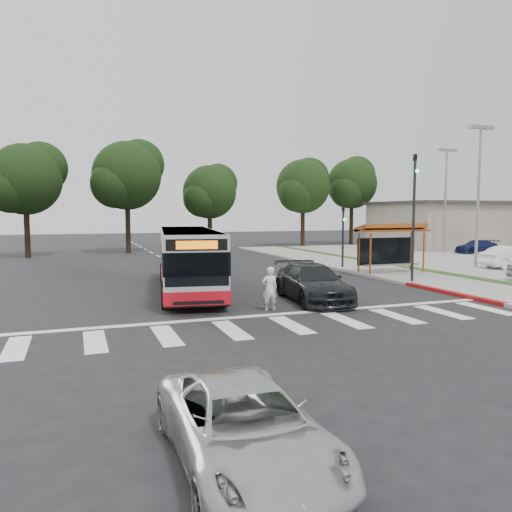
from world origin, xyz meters
name	(u,v)px	position (x,y,z in m)	size (l,w,h in m)	color
ground	(242,300)	(0.00, 0.00, 0.00)	(140.00, 140.00, 0.00)	black
sidewalk_east	(366,268)	(11.00, 8.00, 0.06)	(4.00, 40.00, 0.12)	gray
curb_east	(338,269)	(9.00, 8.00, 0.07)	(0.30, 40.00, 0.15)	#9E9991
curb_east_red	(451,293)	(9.00, -2.00, 0.08)	(0.32, 6.00, 0.15)	maroon
parking_lot	(488,259)	(23.00, 10.00, 0.05)	(18.00, 36.00, 0.10)	gray
commercial_building	(451,226)	(30.00, 22.00, 2.20)	(14.00, 10.00, 4.40)	#AA9E8E
building_roof_cap	(452,203)	(30.00, 22.00, 4.55)	(14.60, 10.60, 0.30)	#383330
crosswalk_ladder	(291,325)	(0.00, -5.00, 0.01)	(18.00, 2.60, 0.01)	silver
bus_shelter	(391,234)	(10.80, 5.10, 2.35)	(4.20, 1.60, 2.86)	#924618
traffic_signal_ne_tall	(414,207)	(9.60, 1.49, 3.88)	(0.18, 0.37, 6.50)	black
traffic_signal_ne_short	(343,230)	(9.60, 8.49, 2.48)	(0.18, 0.37, 4.00)	black
lot_light_front	(479,176)	(18.00, 6.00, 5.91)	(1.90, 0.35, 9.01)	gray
lot_light_mid	(446,186)	(24.00, 16.00, 5.91)	(1.90, 0.35, 9.01)	gray
tree_ne_a	(303,186)	(16.08, 28.06, 6.39)	(6.16, 5.74, 9.30)	black
tree_ne_b	(352,183)	(23.08, 30.06, 6.92)	(6.16, 5.74, 10.02)	black
tree_north_a	(128,175)	(-1.92, 26.07, 6.92)	(6.60, 6.15, 10.17)	black
tree_north_b	(210,191)	(6.07, 28.06, 5.66)	(5.72, 5.33, 8.43)	black
tree_north_c	(26,178)	(-9.92, 24.06, 6.29)	(6.16, 5.74, 9.30)	black
transit_bus	(188,260)	(-1.60, 3.06, 1.41)	(2.36, 10.90, 2.81)	silver
pedestrian	(270,289)	(0.22, -2.58, 0.82)	(0.59, 0.39, 1.63)	silver
dark_sedan	(313,283)	(2.61, -1.27, 0.75)	(2.10, 5.16, 1.50)	black
silver_suv_south	(245,427)	(-4.27, -12.96, 0.59)	(1.96, 4.25, 1.18)	#B7BABD
parked_car_3	(476,246)	(26.20, 14.53, 0.66)	(1.58, 3.89, 1.13)	#161C4E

